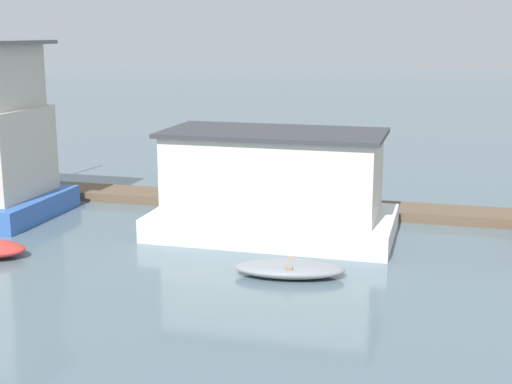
{
  "coord_description": "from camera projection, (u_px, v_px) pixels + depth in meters",
  "views": [
    {
      "loc": [
        4.95,
        -19.47,
        5.72
      ],
      "look_at": [
        0.0,
        -1.0,
        1.4
      ],
      "focal_mm": 50.0,
      "sensor_mm": 36.0,
      "label": 1
    }
  ],
  "objects": [
    {
      "name": "houseboat_white",
      "position": [
        274.0,
        187.0,
        20.28
      ],
      "size": [
        6.85,
        3.78,
        3.0
      ],
      "color": "white",
      "rests_on": "ground_plane"
    },
    {
      "name": "dinghy_grey",
      "position": [
        290.0,
        269.0,
        16.99
      ],
      "size": [
        2.79,
        1.55,
        0.38
      ],
      "color": "gray",
      "rests_on": "ground_plane"
    },
    {
      "name": "dock_walkway",
      "position": [
        286.0,
        204.0,
        23.48
      ],
      "size": [
        33.8,
        1.54,
        0.3
      ],
      "primitive_type": "cube",
      "color": "brown",
      "rests_on": "ground_plane"
    },
    {
      "name": "ground_plane",
      "position": [
        265.0,
        231.0,
        20.85
      ],
      "size": [
        200.0,
        200.0,
        0.0
      ],
      "primitive_type": "plane",
      "color": "slate"
    }
  ]
}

